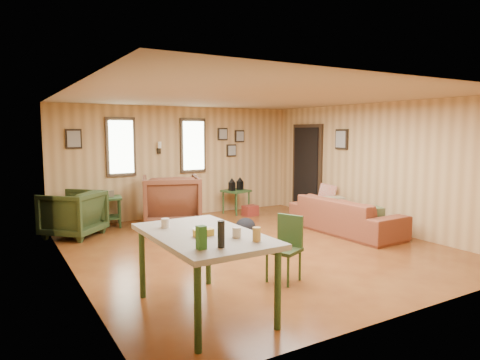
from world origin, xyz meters
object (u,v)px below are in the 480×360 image
object	(u,v)px
recliner_brown	(171,198)
side_table	(236,189)
recliner_green	(73,212)
dining_table	(204,240)
sofa	(346,209)
end_table	(107,206)

from	to	relation	value
recliner_brown	side_table	size ratio (longest dim) A/B	1.35
recliner_green	recliner_brown	bearing A→B (deg)	133.07
side_table	dining_table	xyz separation A→B (m)	(-2.96, -4.48, 0.20)
side_table	sofa	bearing A→B (deg)	-72.75
side_table	recliner_green	bearing A→B (deg)	-173.52
sofa	end_table	world-z (taller)	sofa
end_table	side_table	xyz separation A→B (m)	(2.87, -0.10, 0.16)
end_table	side_table	bearing A→B (deg)	-2.01
recliner_green	side_table	bearing A→B (deg)	141.15
recliner_brown	side_table	xyz separation A→B (m)	(1.74, 0.46, 0.01)
sofa	recliner_green	bearing A→B (deg)	60.86
recliner_brown	sofa	bearing A→B (deg)	157.59
dining_table	recliner_green	bearing A→B (deg)	97.53
recliner_green	side_table	distance (m)	3.59
sofa	dining_table	xyz separation A→B (m)	(-3.78, -1.85, 0.33)
sofa	recliner_brown	world-z (taller)	recliner_brown
end_table	side_table	world-z (taller)	side_table
sofa	recliner_brown	size ratio (longest dim) A/B	1.99
recliner_green	sofa	bearing A→B (deg)	107.79
side_table	dining_table	world-z (taller)	dining_table
recliner_brown	dining_table	bearing A→B (deg)	91.08
recliner_brown	end_table	bearing A→B (deg)	-8.37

